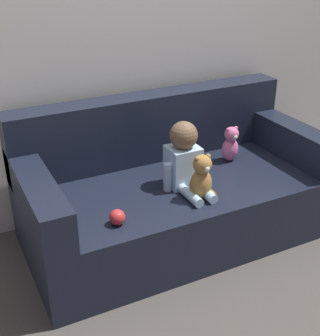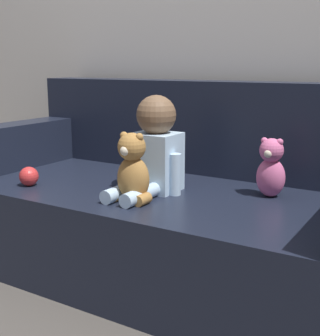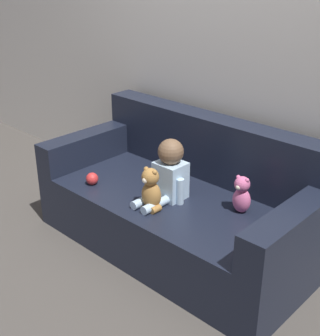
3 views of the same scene
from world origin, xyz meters
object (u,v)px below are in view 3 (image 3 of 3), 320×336
(couch, at_px, (183,204))
(plush_toy_side, at_px, (242,195))
(teddy_bear_brown, at_px, (151,190))
(toy_ball, at_px, (92,179))
(person_baby, at_px, (168,173))

(couch, distance_m, plush_toy_side, 0.47)
(couch, relative_size, teddy_bear_brown, 6.89)
(teddy_bear_brown, height_order, toy_ball, teddy_bear_brown)
(person_baby, bearing_deg, teddy_bear_brown, -84.48)
(plush_toy_side, height_order, toy_ball, plush_toy_side)
(teddy_bear_brown, bearing_deg, couch, 92.11)
(plush_toy_side, xyz_separation_m, toy_ball, (-0.91, -0.36, -0.07))
(couch, height_order, toy_ball, couch)
(plush_toy_side, distance_m, toy_ball, 0.98)
(teddy_bear_brown, bearing_deg, plush_toy_side, 38.50)
(person_baby, xyz_separation_m, teddy_bear_brown, (0.02, -0.16, -0.04))
(couch, xyz_separation_m, teddy_bear_brown, (0.01, -0.30, 0.22))
(person_baby, relative_size, toy_ball, 4.74)
(plush_toy_side, bearing_deg, person_baby, -159.24)
(couch, relative_size, toy_ball, 22.18)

